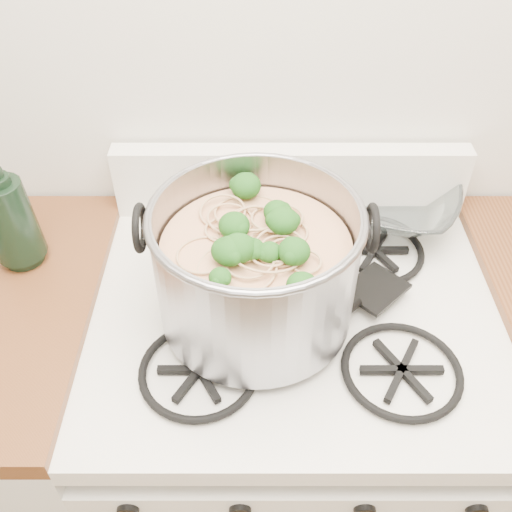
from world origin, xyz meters
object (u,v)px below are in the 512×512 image
object	(u,v)px
glass_bowl	(393,208)
bottle	(7,209)
gas_range	(287,437)
stock_pot	(256,269)
spatula	(376,286)

from	to	relation	value
glass_bowl	bottle	xyz separation A→B (m)	(-0.76, -0.14, 0.11)
gas_range	stock_pot	world-z (taller)	stock_pot
gas_range	bottle	xyz separation A→B (m)	(-0.54, 0.12, 0.61)
spatula	stock_pot	bearing A→B (deg)	-120.97
glass_bowl	bottle	bearing A→B (deg)	-169.24
bottle	gas_range	bearing A→B (deg)	-30.98
spatula	bottle	size ratio (longest dim) A/B	1.21
stock_pot	glass_bowl	distance (m)	0.42
spatula	bottle	world-z (taller)	bottle
stock_pot	bottle	bearing A→B (deg)	162.94
glass_bowl	spatula	bearing A→B (deg)	-107.45
spatula	gas_range	bearing A→B (deg)	-123.26
glass_bowl	bottle	distance (m)	0.78
bottle	glass_bowl	bearing A→B (deg)	-7.80
spatula	glass_bowl	size ratio (longest dim) A/B	2.87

